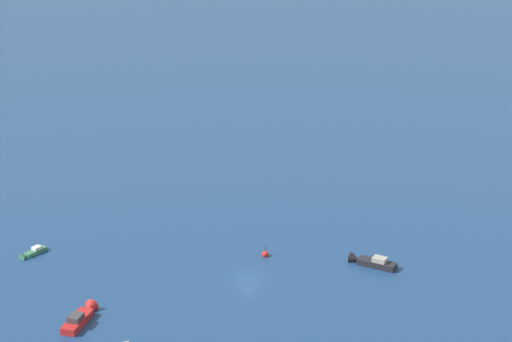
{
  "coord_description": "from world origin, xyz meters",
  "views": [
    {
      "loc": [
        -152.91,
        13.58,
        78.51
      ],
      "look_at": [
        -0.03,
        -1.26,
        18.52
      ],
      "focal_mm": 74.44,
      "sensor_mm": 36.0,
      "label": 1
    }
  ],
  "objects_px": {
    "motorboat_far_stbd": "(32,253)",
    "marker_buoy": "(265,254)",
    "motorboat_inshore": "(81,317)",
    "motorboat_offshore": "(371,262)"
  },
  "relations": [
    {
      "from": "motorboat_far_stbd",
      "to": "marker_buoy",
      "type": "relative_size",
      "value": 2.25
    },
    {
      "from": "motorboat_far_stbd",
      "to": "motorboat_inshore",
      "type": "relative_size",
      "value": 0.54
    },
    {
      "from": "motorboat_far_stbd",
      "to": "marker_buoy",
      "type": "xyz_separation_m",
      "value": [
        -4.34,
        -39.25,
        -0.02
      ]
    },
    {
      "from": "motorboat_far_stbd",
      "to": "motorboat_inshore",
      "type": "height_order",
      "value": "motorboat_inshore"
    },
    {
      "from": "motorboat_far_stbd",
      "to": "marker_buoy",
      "type": "distance_m",
      "value": 39.49
    },
    {
      "from": "motorboat_offshore",
      "to": "motorboat_far_stbd",
      "type": "bearing_deg",
      "value": 80.51
    },
    {
      "from": "motorboat_offshore",
      "to": "marker_buoy",
      "type": "xyz_separation_m",
      "value": [
        5.07,
        17.02,
        -0.24
      ]
    },
    {
      "from": "motorboat_offshore",
      "to": "marker_buoy",
      "type": "bearing_deg",
      "value": 73.42
    },
    {
      "from": "motorboat_far_stbd",
      "to": "motorboat_offshore",
      "type": "relative_size",
      "value": 0.61
    },
    {
      "from": "motorboat_far_stbd",
      "to": "marker_buoy",
      "type": "bearing_deg",
      "value": -96.32
    }
  ]
}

